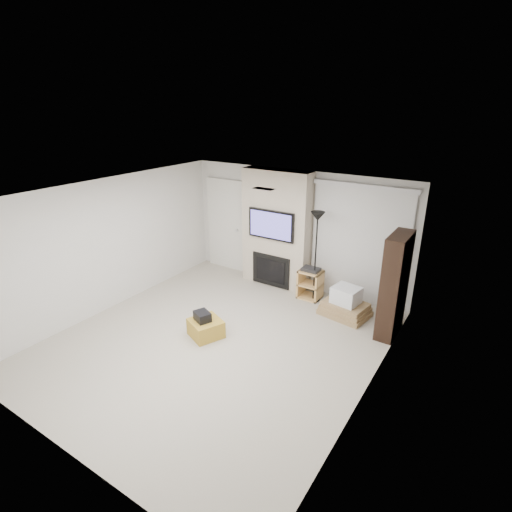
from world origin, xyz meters
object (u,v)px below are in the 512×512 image
Objects in this scene: ottoman at (206,328)px; bookshelf at (394,286)px; floor_lamp at (317,232)px; box_stack at (345,305)px; av_stand at (310,282)px.

bookshelf is (2.61, 1.82, 0.75)m from ottoman.
box_stack is at bearing -17.75° from floor_lamp.
av_stand is 0.37× the size of bookshelf.
box_stack is at bearing 169.64° from bookshelf.
floor_lamp is 1.02× the size of bookshelf.
floor_lamp is at bearing 166.10° from bookshelf.
av_stand is at bearing 165.35° from bookshelf.
bookshelf is at bearing -13.90° from floor_lamp.
bookshelf is (1.73, -0.45, 0.55)m from av_stand.
av_stand is 0.93m from box_stack.
ottoman is 2.64m from box_stack.
ottoman is 0.76× the size of av_stand.
bookshelf reaches higher than box_stack.
ottoman is 0.28× the size of bookshelf.
ottoman is 3.27m from bookshelf.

